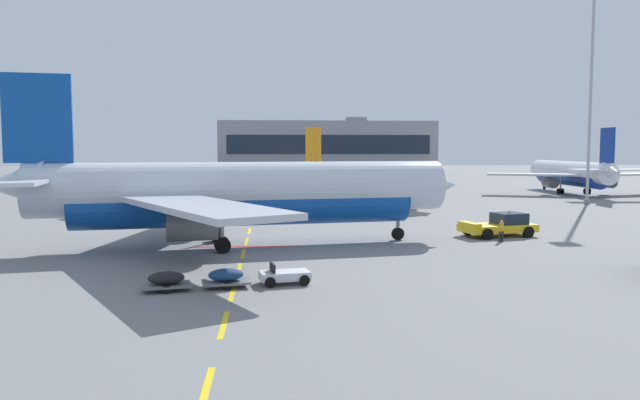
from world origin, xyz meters
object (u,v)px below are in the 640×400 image
Objects in this scene: airliner_foreground at (238,193)px; airliner_far_center at (571,173)px; apron_light_mast_far at (592,63)px; ground_crew_worker at (501,229)px; fuel_service_truck at (372,200)px; ground_power_truck at (103,201)px; pushback_tug at (500,225)px; baggage_train at (227,277)px; airliner_mid_left at (360,178)px.

airliner_foreground is 70.59m from airliner_far_center.
airliner_foreground is 1.18× the size of apron_light_mast_far.
airliner_foreground is 20.30m from ground_crew_worker.
airliner_far_center is 3.91× the size of fuel_service_truck.
ground_power_truck reaches higher than ground_crew_worker.
pushback_tug is 40.92m from ground_power_truck.
airliner_foreground reaches higher than ground_power_truck.
fuel_service_truck is at bearing 56.10° from airliner_foreground.
ground_crew_worker is at bearing -127.20° from apron_light_mast_far.
apron_light_mast_far is at bearing 45.88° from baggage_train.
ground_crew_worker is at bearing -80.40° from airliner_mid_left.
airliner_far_center reaches higher than fuel_service_truck.
ground_power_truck is at bearing -155.16° from airliner_mid_left.
ground_crew_worker is at bearing -109.35° from pushback_tug.
fuel_service_truck is at bearing 68.49° from baggage_train.
pushback_tug is 0.88× the size of fuel_service_truck.
fuel_service_truck is (-37.08, -30.00, -1.64)m from airliner_far_center.
ground_crew_worker is (19.97, 14.07, 0.44)m from baggage_train.
baggage_train is at bearing -140.92° from pushback_tug.
apron_light_mast_far reaches higher than ground_crew_worker.
airliner_far_center is at bearing 68.85° from apron_light_mast_far.
ground_power_truck is at bearing 153.69° from pushback_tug.
airliner_mid_left is 35.47m from ground_crew_worker.
airliner_mid_left is 16.55× the size of ground_crew_worker.
baggage_train is 63.87m from apron_light_mast_far.
fuel_service_truck reaches higher than baggage_train.
apron_light_mast_far is at bearing -9.58° from airliner_mid_left.
airliner_foreground is 1.24× the size of airliner_mid_left.
airliner_far_center is 0.98× the size of apron_light_mast_far.
ground_crew_worker is at bearing -121.59° from airliner_far_center.
apron_light_mast_far is (22.81, 30.05, 16.98)m from ground_crew_worker.
ground_power_truck is 41.43m from ground_crew_worker.
ground_power_truck is 0.24× the size of apron_light_mast_far.
pushback_tug is at bearing -122.30° from airliner_far_center.
ground_power_truck is 0.80× the size of baggage_train.
airliner_mid_left is 0.97× the size of airliner_far_center.
baggage_train is 5.17× the size of ground_crew_worker.
airliner_foreground is 20.60× the size of ground_crew_worker.
airliner_foreground reaches higher than pushback_tug.
ground_power_truck is at bearing 125.67° from airliner_foreground.
pushback_tug is 32.73m from airliner_mid_left.
ground_crew_worker is (-1.05, -3.00, 0.06)m from pushback_tug.
airliner_foreground is 54.49m from apron_light_mast_far.
fuel_service_truck is 0.25× the size of apron_light_mast_far.
apron_light_mast_far is (-7.36, -19.02, 14.65)m from airliner_far_center.
apron_light_mast_far reaches higher than baggage_train.
baggage_train is at bearing -111.51° from fuel_service_truck.
apron_light_mast_far reaches higher than airliner_mid_left.
baggage_train is at bearing -134.12° from apron_light_mast_far.
ground_power_truck is (-15.55, 21.66, -2.30)m from airliner_foreground.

